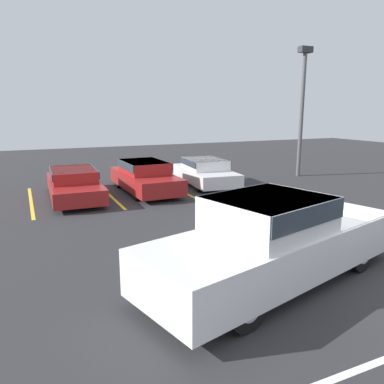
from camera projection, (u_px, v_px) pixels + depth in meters
name	position (u px, v px, depth m)	size (l,w,h in m)	color
ground_plane	(321.00, 267.00, 8.27)	(60.00, 60.00, 0.00)	#2D2D30
stall_stripe_a	(31.00, 202.00, 14.24)	(0.12, 5.41, 0.01)	yellow
stall_stripe_b	(109.00, 194.00, 15.44)	(0.12, 5.41, 0.01)	yellow
stall_stripe_c	(176.00, 188.00, 16.64)	(0.12, 5.41, 0.01)	yellow
stall_stripe_d	(233.00, 183.00, 17.84)	(0.12, 5.41, 0.01)	yellow
pickup_truck	(277.00, 239.00, 7.48)	(6.31, 3.45, 1.80)	white
parked_sedan_a	(74.00, 183.00, 14.65)	(1.96, 4.84, 1.17)	maroon
parked_sedan_b	(145.00, 175.00, 15.88)	(1.91, 4.76, 1.30)	maroon
parked_sedan_c	(205.00, 171.00, 17.37)	(2.26, 4.52, 1.19)	silver
light_post	(302.00, 101.00, 19.01)	(0.70, 0.36, 6.49)	#515156
wheel_stop_curb	(175.00, 175.00, 19.80)	(1.63, 0.20, 0.14)	#B7B2A8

